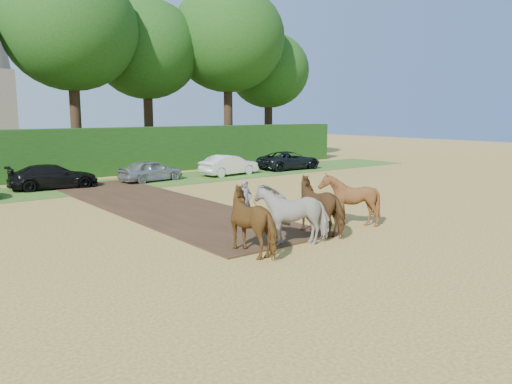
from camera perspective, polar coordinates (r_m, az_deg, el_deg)
name	(u,v)px	position (r m, az deg, el deg)	size (l,w,h in m)	color
ground	(220,244)	(15.24, -4.14, -5.96)	(120.00, 120.00, 0.00)	gold
earth_strip	(158,205)	(21.89, -11.14, -1.43)	(4.50, 17.00, 0.05)	#472D1C
grass_verge	(70,189)	(27.77, -20.50, 0.34)	(50.00, 5.00, 0.03)	#38601E
hedgerow	(43,155)	(31.90, -23.12, 3.93)	(46.00, 1.60, 3.00)	#14380F
plough_team	(306,209)	(15.89, 5.78, -1.94)	(6.13, 4.69, 1.86)	brown
parked_cars	(106,174)	(28.13, -16.77, 1.95)	(31.07, 3.63, 1.35)	white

